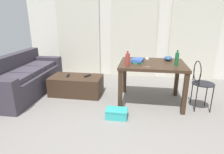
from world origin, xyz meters
The scene contains 16 objects.
ground_plane centered at (0.00, 1.12, 0.00)m, with size 7.32×7.32×0.00m, color gray.
wall_back centered at (0.00, 3.05, 1.34)m, with size 5.82×0.10×2.69m, color silver.
curtains centered at (0.00, 2.96, 1.13)m, with size 4.14×0.03×2.26m.
couch centered at (-2.19, 1.39, 0.32)m, with size 0.85×2.00×0.81m.
coffee_table centered at (-1.08, 1.49, 0.19)m, with size 1.04×0.56×0.39m.
craft_table centered at (0.43, 1.35, 0.66)m, with size 1.15×0.90×0.76m.
wire_chair centered at (1.23, 1.19, 0.54)m, with size 0.36×0.37×0.86m.
bottle_near centered at (0.82, 1.22, 0.88)m, with size 0.06×0.06×0.26m.
bottle_far centered at (0.00, 1.05, 0.87)m, with size 0.07×0.07×0.25m.
bowl centered at (0.72, 1.57, 0.81)m, with size 0.16×0.16×0.09m, color #2D4C7A.
book_stack centered at (0.16, 1.34, 0.80)m, with size 0.23×0.32×0.07m.
tv_remote_on_table centered at (0.33, 1.64, 0.77)m, with size 0.05×0.16×0.02m, color #B7B7B2.
scissors centered at (0.30, 1.04, 0.77)m, with size 0.10×0.04×0.00m.
tv_remote_primary centered at (-0.85, 1.54, 0.40)m, with size 0.05×0.16×0.02m, color black.
tv_remote_secondary centered at (-1.26, 1.51, 0.40)m, with size 0.04×0.18×0.02m, color black.
shoebox centered at (-0.12, 0.65, 0.07)m, with size 0.34×0.23×0.15m.
Camera 1 is at (0.23, -2.03, 1.56)m, focal length 30.29 mm.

